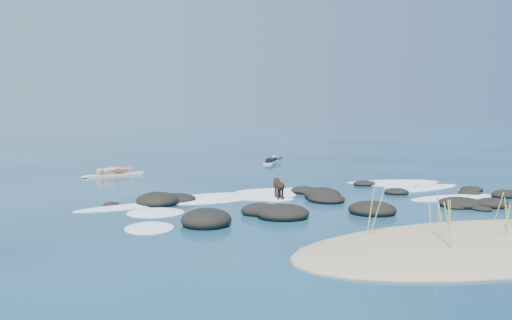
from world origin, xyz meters
name	(u,v)px	position (x,y,z in m)	size (l,w,h in m)	color
ground	(309,194)	(0.00, 0.00, 0.00)	(160.00, 160.00, 0.00)	#0A2642
sand_dune	(481,246)	(0.00, -8.20, 0.00)	(9.00, 4.40, 0.60)	#9E8966
dune_grass	(473,216)	(-0.05, -7.98, 0.62)	(4.35, 2.10, 1.24)	#9C9F4D
reef_rocks	(314,203)	(-1.03, -2.36, 0.11)	(13.65, 6.99, 0.57)	black
breaking_foam	(312,194)	(0.06, -0.06, 0.01)	(14.76, 7.39, 0.12)	white
standing_surfer_rig	(114,160)	(-5.57, 8.31, 0.69)	(3.04, 1.22, 1.76)	beige
paddling_surfer_rig	(271,161)	(3.47, 11.48, 0.13)	(1.57, 1.96, 0.38)	white
dog	(279,185)	(-1.47, -0.69, 0.47)	(0.44, 1.12, 0.71)	black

